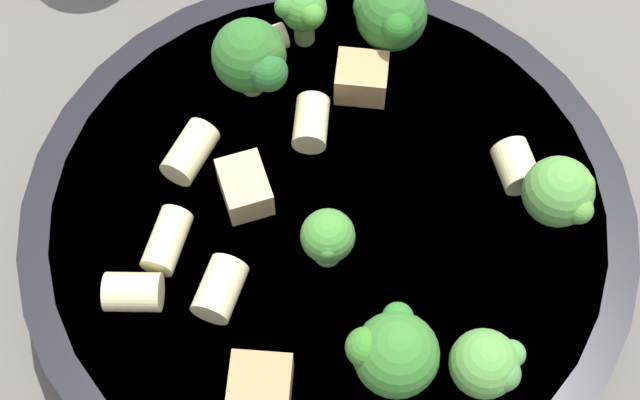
% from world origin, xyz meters
% --- Properties ---
extents(ground_plane, '(2.00, 2.00, 0.00)m').
position_xyz_m(ground_plane, '(0.00, 0.00, 0.00)').
color(ground_plane, '#5B5651').
extents(pasta_bowl, '(0.28, 0.28, 0.04)m').
position_xyz_m(pasta_bowl, '(0.00, 0.00, 0.02)').
color(pasta_bowl, black).
rests_on(pasta_bowl, ground_plane).
extents(broccoli_floret_0, '(0.04, 0.04, 0.04)m').
position_xyz_m(broccoli_floret_0, '(-0.03, -0.10, 0.06)').
color(broccoli_floret_0, '#84AD60').
rests_on(broccoli_floret_0, pasta_bowl).
extents(broccoli_floret_1, '(0.03, 0.03, 0.04)m').
position_xyz_m(broccoli_floret_1, '(-0.10, 0.00, 0.06)').
color(broccoli_floret_1, '#93B766').
rests_on(broccoli_floret_1, pasta_bowl).
extents(broccoli_floret_2, '(0.04, 0.04, 0.04)m').
position_xyz_m(broccoli_floret_2, '(0.04, -0.07, 0.07)').
color(broccoli_floret_2, '#93B766').
rests_on(broccoli_floret_2, pasta_bowl).
extents(broccoli_floret_3, '(0.03, 0.03, 0.03)m').
position_xyz_m(broccoli_floret_3, '(0.01, -0.10, 0.06)').
color(broccoli_floret_3, '#93B766').
rests_on(broccoli_floret_3, pasta_bowl).
extents(broccoli_floret_4, '(0.03, 0.03, 0.04)m').
position_xyz_m(broccoli_floret_4, '(-0.06, 0.08, 0.06)').
color(broccoli_floret_4, '#93B766').
rests_on(broccoli_floret_4, pasta_bowl).
extents(broccoli_floret_5, '(0.04, 0.04, 0.04)m').
position_xyz_m(broccoli_floret_5, '(-0.03, 0.07, 0.06)').
color(broccoli_floret_5, '#93B766').
rests_on(broccoli_floret_5, pasta_bowl).
extents(broccoli_floret_6, '(0.02, 0.02, 0.03)m').
position_xyz_m(broccoli_floret_6, '(-0.00, 0.02, 0.06)').
color(broccoli_floret_6, '#9EC175').
rests_on(broccoli_floret_6, pasta_bowl).
extents(rigatoni_0, '(0.02, 0.03, 0.02)m').
position_xyz_m(rigatoni_0, '(0.05, 0.04, 0.05)').
color(rigatoni_0, beige).
rests_on(rigatoni_0, pasta_bowl).
extents(rigatoni_1, '(0.02, 0.02, 0.02)m').
position_xyz_m(rigatoni_1, '(-0.08, -0.02, 0.05)').
color(rigatoni_1, beige).
rests_on(rigatoni_1, pasta_bowl).
extents(rigatoni_2, '(0.02, 0.02, 0.02)m').
position_xyz_m(rigatoni_2, '(0.08, 0.04, 0.05)').
color(rigatoni_2, beige).
rests_on(rigatoni_2, pasta_bowl).
extents(rigatoni_3, '(0.02, 0.03, 0.02)m').
position_xyz_m(rigatoni_3, '(0.01, -0.04, 0.05)').
color(rigatoni_3, beige).
rests_on(rigatoni_3, pasta_bowl).
extents(rigatoni_4, '(0.02, 0.03, 0.01)m').
position_xyz_m(rigatoni_4, '(0.07, 0.02, 0.05)').
color(rigatoni_4, beige).
rests_on(rigatoni_4, pasta_bowl).
extents(rigatoni_5, '(0.03, 0.02, 0.01)m').
position_xyz_m(rigatoni_5, '(0.03, -0.09, 0.05)').
color(rigatoni_5, beige).
rests_on(rigatoni_5, pasta_bowl).
extents(rigatoni_6, '(0.03, 0.03, 0.02)m').
position_xyz_m(rigatoni_6, '(0.06, -0.02, 0.05)').
color(rigatoni_6, beige).
rests_on(rigatoni_6, pasta_bowl).
extents(chicken_chunk_0, '(0.03, 0.03, 0.02)m').
position_xyz_m(chicken_chunk_0, '(0.03, 0.09, 0.05)').
color(chicken_chunk_0, '#A87A4C').
rests_on(chicken_chunk_0, pasta_bowl).
extents(chicken_chunk_1, '(0.03, 0.02, 0.02)m').
position_xyz_m(chicken_chunk_1, '(-0.01, -0.07, 0.05)').
color(chicken_chunk_1, tan).
rests_on(chicken_chunk_1, pasta_bowl).
extents(chicken_chunk_2, '(0.03, 0.03, 0.02)m').
position_xyz_m(chicken_chunk_2, '(0.04, -0.01, 0.05)').
color(chicken_chunk_2, tan).
rests_on(chicken_chunk_2, pasta_bowl).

